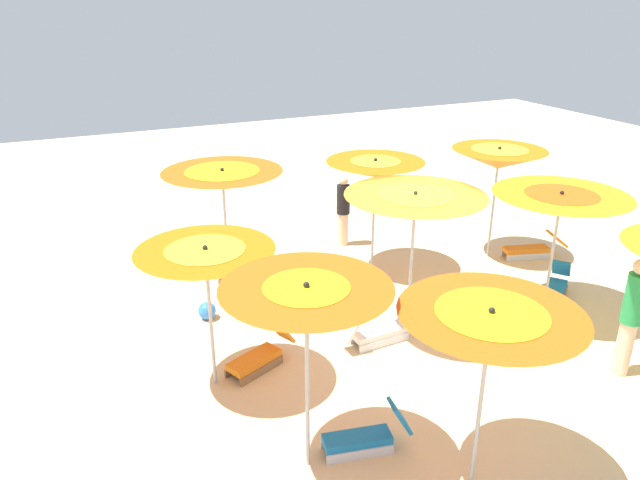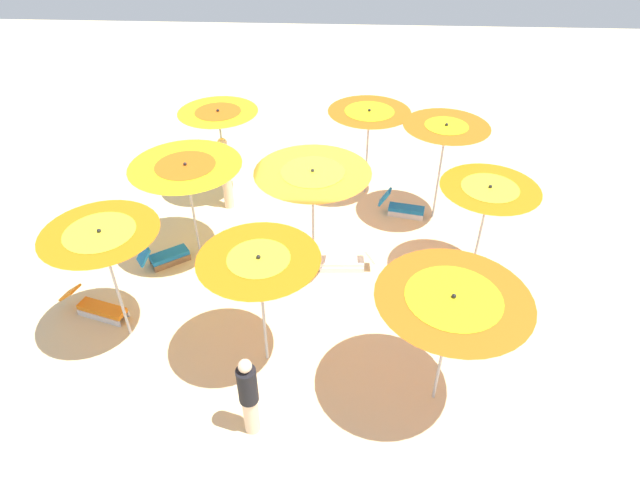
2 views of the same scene
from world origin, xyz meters
name	(u,v)px [view 1 (image 1 of 2)]	position (x,y,z in m)	size (l,w,h in m)	color
ground	(404,342)	(0.00, 0.00, -0.02)	(37.12, 37.12, 0.04)	beige
beach_umbrella_1	(560,203)	(2.80, -0.22, 2.10)	(2.28, 2.28, 2.32)	#B2B2B7
beach_umbrella_2	(499,158)	(3.56, 2.27, 2.19)	(1.94, 1.94, 2.45)	#B2B2B7
beach_umbrella_3	(489,330)	(-0.94, -2.99, 2.07)	(2.00, 2.00, 2.34)	#B2B2B7
beach_umbrella_4	(415,206)	(0.21, 0.25, 2.26)	(2.25, 2.25, 2.52)	#B2B2B7
beach_umbrella_5	(375,169)	(0.89, 2.72, 2.16)	(1.95, 1.95, 2.39)	#B2B2B7
beach_umbrella_6	(306,300)	(-2.60, -1.94, 2.28)	(1.92, 1.92, 2.50)	#B2B2B7
beach_umbrella_7	(206,260)	(-3.19, 0.17, 2.00)	(1.92, 1.92, 2.23)	#B2B2B7
beach_umbrella_8	(223,179)	(-2.01, 3.41, 2.13)	(2.28, 2.28, 2.35)	#B2B2B7
lounger_0	(259,356)	(-2.46, 0.28, 0.21)	(1.22, 0.80, 0.65)	olive
lounger_1	(531,249)	(4.34, 1.81, 0.20)	(1.43, 0.69, 0.58)	silver
lounger_2	(364,437)	(-1.85, -2.00, 0.21)	(1.16, 0.53, 0.66)	silver
lounger_3	(376,333)	(-0.48, 0.14, 0.19)	(1.22, 0.39, 0.59)	silver
lounger_4	(556,287)	(3.46, 0.18, 0.20)	(1.08, 0.92, 0.60)	olive
beachgoer_0	(631,315)	(2.50, -2.14, 1.01)	(0.30, 0.30, 1.90)	beige
beachgoer_1	(343,210)	(0.93, 4.17, 0.84)	(0.30, 0.30, 1.62)	beige
beach_ball	(207,311)	(-2.80, 2.10, 0.16)	(0.32, 0.32, 0.32)	#337FE5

